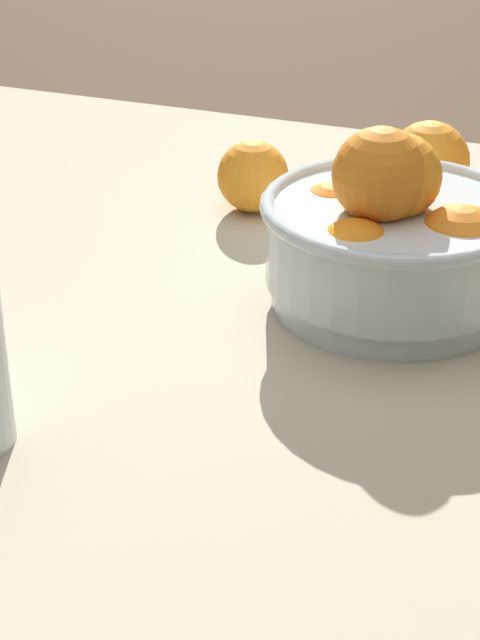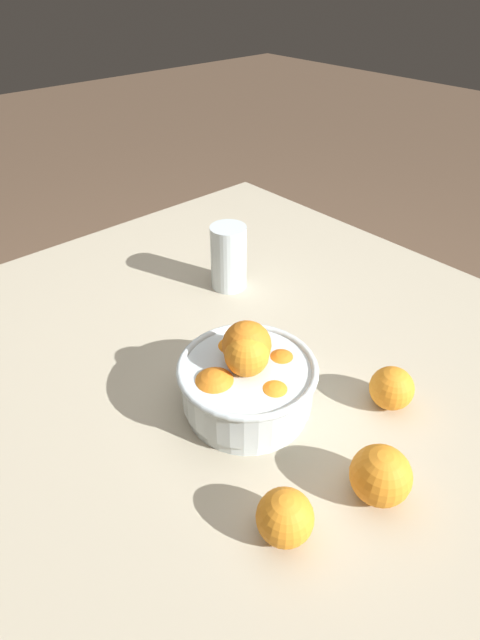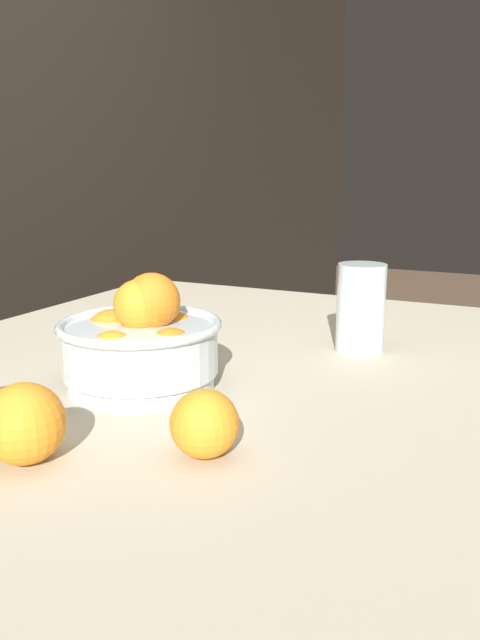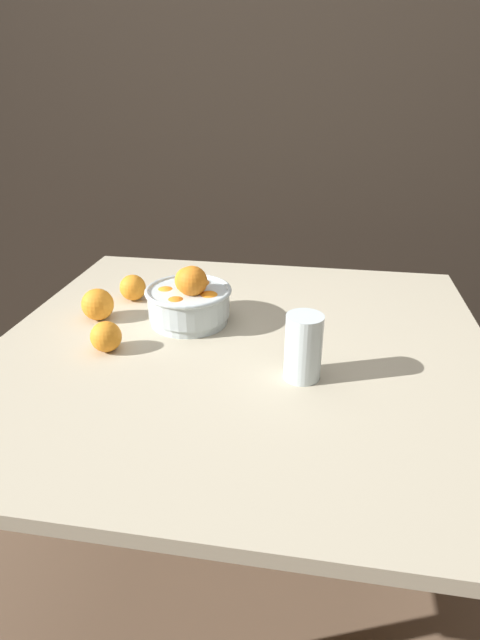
# 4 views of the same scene
# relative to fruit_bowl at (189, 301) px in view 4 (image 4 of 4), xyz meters

# --- Properties ---
(ground_plane) EXTENTS (12.00, 12.00, 0.00)m
(ground_plane) POSITION_rel_fruit_bowl_xyz_m (0.15, -0.10, -0.82)
(ground_plane) COLOR brown
(back_wall) EXTENTS (8.00, 0.05, 2.60)m
(back_wall) POSITION_rel_fruit_bowl_xyz_m (0.15, 0.99, 0.48)
(back_wall) COLOR #2D261E
(back_wall) RESTS_ON ground_plane
(dining_table) EXTENTS (1.17, 1.14, 0.76)m
(dining_table) POSITION_rel_fruit_bowl_xyz_m (0.15, -0.10, -0.13)
(dining_table) COLOR #B7AD93
(dining_table) RESTS_ON ground_plane
(fruit_bowl) EXTENTS (0.22, 0.22, 0.16)m
(fruit_bowl) POSITION_rel_fruit_bowl_xyz_m (0.00, 0.00, 0.00)
(fruit_bowl) COLOR silver
(fruit_bowl) RESTS_ON dining_table
(juice_glass) EXTENTS (0.08, 0.08, 0.14)m
(juice_glass) POSITION_rel_fruit_bowl_xyz_m (0.30, -0.22, 0.00)
(juice_glass) COLOR #F4A314
(juice_glass) RESTS_ON dining_table
(orange_loose_near_bowl) EXTENTS (0.08, 0.08, 0.08)m
(orange_loose_near_bowl) POSITION_rel_fruit_bowl_xyz_m (-0.24, -0.02, -0.02)
(orange_loose_near_bowl) COLOR orange
(orange_loose_near_bowl) RESTS_ON dining_table
(orange_loose_front) EXTENTS (0.07, 0.07, 0.07)m
(orange_loose_front) POSITION_rel_fruit_bowl_xyz_m (-0.20, 0.11, -0.02)
(orange_loose_front) COLOR orange
(orange_loose_front) RESTS_ON dining_table
(orange_loose_aside) EXTENTS (0.07, 0.07, 0.07)m
(orange_loose_aside) POSITION_rel_fruit_bowl_xyz_m (-0.15, -0.18, -0.02)
(orange_loose_aside) COLOR orange
(orange_loose_aside) RESTS_ON dining_table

